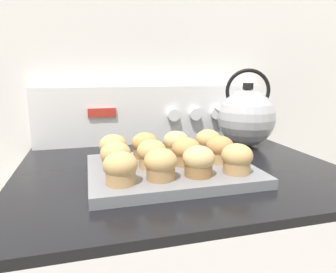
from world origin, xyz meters
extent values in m
cube|color=silver|center=(0.00, 0.67, 1.20)|extent=(8.00, 0.05, 2.40)
cube|color=black|center=(0.00, 0.33, 0.92)|extent=(0.79, 0.63, 0.02)
cube|color=white|center=(0.00, 0.62, 1.02)|extent=(0.77, 0.05, 0.19)
cube|color=#B72D23|center=(-0.17, 0.59, 1.03)|extent=(0.09, 0.01, 0.03)
cylinder|color=white|center=(0.06, 0.59, 1.02)|extent=(0.04, 0.02, 0.04)
cylinder|color=white|center=(0.13, 0.59, 1.02)|extent=(0.04, 0.02, 0.04)
cylinder|color=white|center=(0.21, 0.59, 1.02)|extent=(0.04, 0.02, 0.04)
cylinder|color=white|center=(0.29, 0.59, 1.02)|extent=(0.04, 0.02, 0.04)
cube|color=slate|center=(-0.04, 0.28, 0.94)|extent=(0.37, 0.29, 0.02)
cylinder|color=tan|center=(-0.16, 0.19, 0.96)|extent=(0.06, 0.06, 0.03)
ellipsoid|color=tan|center=(-0.16, 0.19, 0.99)|extent=(0.07, 0.07, 0.05)
cylinder|color=#A37A4C|center=(-0.08, 0.20, 0.96)|extent=(0.06, 0.06, 0.03)
ellipsoid|color=tan|center=(-0.08, 0.20, 0.99)|extent=(0.07, 0.07, 0.05)
cylinder|color=olive|center=(0.00, 0.20, 0.96)|extent=(0.06, 0.06, 0.03)
ellipsoid|color=tan|center=(0.00, 0.20, 0.99)|extent=(0.07, 0.07, 0.05)
cylinder|color=tan|center=(0.09, 0.19, 0.96)|extent=(0.06, 0.06, 0.03)
ellipsoid|color=tan|center=(0.09, 0.19, 0.99)|extent=(0.07, 0.07, 0.05)
cylinder|color=tan|center=(-0.16, 0.28, 0.96)|extent=(0.06, 0.06, 0.03)
ellipsoid|color=tan|center=(-0.16, 0.28, 0.99)|extent=(0.07, 0.07, 0.05)
cylinder|color=tan|center=(-0.08, 0.28, 0.96)|extent=(0.06, 0.06, 0.03)
ellipsoid|color=tan|center=(-0.08, 0.28, 0.99)|extent=(0.07, 0.07, 0.05)
cylinder|color=#A37A4C|center=(0.00, 0.28, 0.96)|extent=(0.06, 0.06, 0.03)
ellipsoid|color=tan|center=(0.00, 0.28, 0.99)|extent=(0.07, 0.07, 0.05)
cylinder|color=tan|center=(0.08, 0.28, 0.96)|extent=(0.06, 0.06, 0.03)
ellipsoid|color=#B2844C|center=(0.08, 0.28, 0.99)|extent=(0.07, 0.07, 0.05)
cylinder|color=#A37A4C|center=(-0.16, 0.36, 0.96)|extent=(0.06, 0.06, 0.03)
ellipsoid|color=tan|center=(-0.16, 0.36, 0.99)|extent=(0.07, 0.07, 0.05)
cylinder|color=#A37A4C|center=(-0.08, 0.36, 0.96)|extent=(0.06, 0.06, 0.03)
ellipsoid|color=tan|center=(-0.08, 0.36, 0.99)|extent=(0.07, 0.07, 0.05)
cylinder|color=tan|center=(0.00, 0.36, 0.96)|extent=(0.06, 0.06, 0.03)
ellipsoid|color=tan|center=(0.00, 0.36, 0.99)|extent=(0.07, 0.07, 0.05)
cylinder|color=tan|center=(0.09, 0.36, 0.96)|extent=(0.06, 0.06, 0.03)
ellipsoid|color=tan|center=(0.09, 0.36, 0.99)|extent=(0.07, 0.07, 0.05)
sphere|color=#ADAFB5|center=(0.27, 0.48, 1.02)|extent=(0.18, 0.18, 0.18)
cylinder|color=black|center=(0.27, 0.48, 1.12)|extent=(0.03, 0.03, 0.02)
cone|color=#ADAFB5|center=(0.19, 0.51, 1.04)|extent=(0.08, 0.06, 0.06)
torus|color=black|center=(0.27, 0.48, 1.10)|extent=(0.13, 0.06, 0.14)
camera|label=1|loc=(-0.21, -0.36, 1.16)|focal=32.00mm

